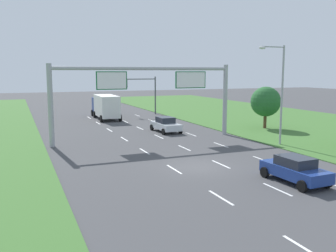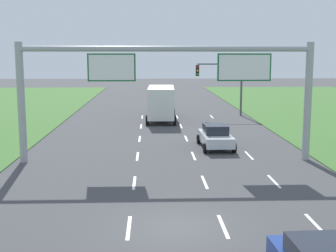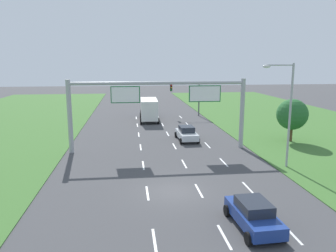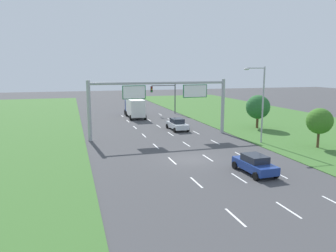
{
  "view_description": "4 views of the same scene",
  "coord_description": "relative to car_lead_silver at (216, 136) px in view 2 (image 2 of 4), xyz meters",
  "views": [
    {
      "loc": [
        -11.1,
        -21.81,
        6.3
      ],
      "look_at": [
        0.3,
        6.06,
        1.93
      ],
      "focal_mm": 40.0,
      "sensor_mm": 36.0,
      "label": 1
    },
    {
      "loc": [
        -0.93,
        -16.49,
        6.38
      ],
      "look_at": [
        0.14,
        11.7,
        1.95
      ],
      "focal_mm": 50.0,
      "sensor_mm": 36.0,
      "label": 2
    },
    {
      "loc": [
        -2.84,
        -20.54,
        8.6
      ],
      "look_at": [
        1.07,
        11.95,
        2.16
      ],
      "focal_mm": 35.0,
      "sensor_mm": 36.0,
      "label": 3
    },
    {
      "loc": [
        -10.31,
        -27.49,
        8.26
      ],
      "look_at": [
        -0.32,
        6.16,
        2.12
      ],
      "focal_mm": 35.0,
      "sensor_mm": 36.0,
      "label": 4
    }
  ],
  "objects": [
    {
      "name": "ground_plane",
      "position": [
        -3.47,
        -14.46,
        -0.78
      ],
      "size": [
        200.0,
        200.0,
        0.0
      ],
      "primitive_type": "plane",
      "color": "#424244"
    },
    {
      "name": "lane_dashes_inner_left",
      "position": [
        -5.22,
        -8.46,
        -0.78
      ],
      "size": [
        0.14,
        50.4,
        0.01
      ],
      "color": "white",
      "rests_on": "ground_plane"
    },
    {
      "name": "lane_dashes_inner_right",
      "position": [
        -1.72,
        -8.46,
        -0.78
      ],
      "size": [
        0.14,
        50.4,
        0.01
      ],
      "color": "white",
      "rests_on": "ground_plane"
    },
    {
      "name": "lane_dashes_slip",
      "position": [
        1.78,
        -8.46,
        -0.78
      ],
      "size": [
        0.14,
        50.4,
        0.01
      ],
      "color": "white",
      "rests_on": "ground_plane"
    },
    {
      "name": "car_lead_silver",
      "position": [
        0.0,
        0.0,
        0.0
      ],
      "size": [
        2.21,
        4.4,
        1.58
      ],
      "rotation": [
        0.0,
        0.0,
        0.03
      ],
      "color": "silver",
      "rests_on": "ground_plane"
    },
    {
      "name": "box_truck",
      "position": [
        -3.36,
        13.47,
        0.96
      ],
      "size": [
        2.88,
        8.61,
        3.21
      ],
      "rotation": [
        0.0,
        0.0,
        -0.03
      ],
      "color": "navy",
      "rests_on": "ground_plane"
    },
    {
      "name": "sign_gantry",
      "position": [
        -3.26,
        -3.73,
        4.1
      ],
      "size": [
        17.24,
        0.44,
        7.0
      ],
      "color": "#9EA0A5",
      "rests_on": "ground_plane"
    },
    {
      "name": "traffic_light_mast",
      "position": [
        2.93,
        16.24,
        3.09
      ],
      "size": [
        4.76,
        0.49,
        5.6
      ],
      "color": "#47494F",
      "rests_on": "ground_plane"
    }
  ]
}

